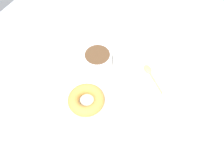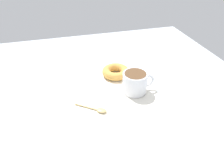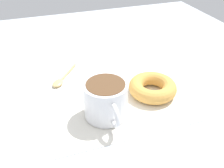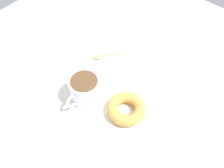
% 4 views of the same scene
% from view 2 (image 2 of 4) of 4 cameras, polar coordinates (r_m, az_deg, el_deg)
% --- Properties ---
extents(ground_plane, '(1.20, 1.20, 0.02)m').
position_cam_2_polar(ground_plane, '(0.84, -1.12, -2.77)').
color(ground_plane, '#B2BCC6').
extents(napkin, '(0.33, 0.33, 0.00)m').
position_cam_2_polar(napkin, '(0.86, -0.00, -1.19)').
color(napkin, white).
rests_on(napkin, ground_plane).
extents(coffee_cup, '(0.09, 0.12, 0.08)m').
position_cam_2_polar(coffee_cup, '(0.82, 6.09, 0.52)').
color(coffee_cup, white).
rests_on(coffee_cup, napkin).
extents(donut, '(0.12, 0.12, 0.03)m').
position_cam_2_polar(donut, '(0.93, 0.99, 3.22)').
color(donut, gold).
rests_on(donut, napkin).
extents(spoon, '(0.08, 0.11, 0.01)m').
position_cam_2_polar(spoon, '(0.75, -3.84, -6.64)').
color(spoon, '#D8B772').
rests_on(spoon, napkin).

